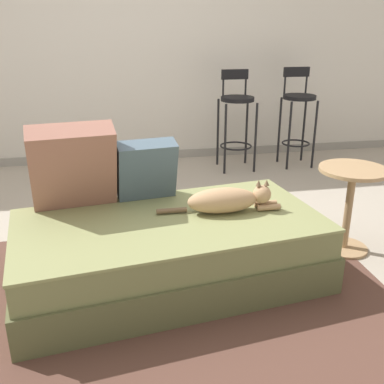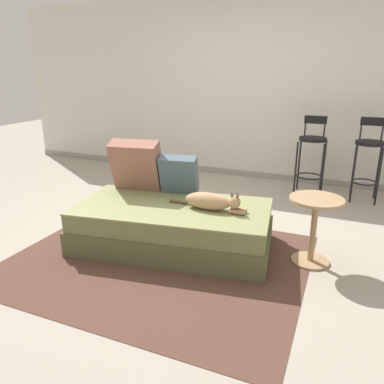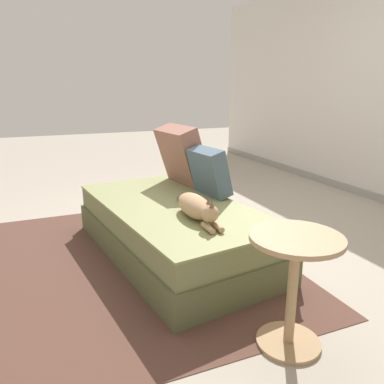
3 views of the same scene
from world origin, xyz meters
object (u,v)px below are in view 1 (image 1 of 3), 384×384
at_px(throw_pillow_middle, 146,169).
at_px(bar_stool_by_doorway, 298,110).
at_px(side_table, 350,198).
at_px(couch, 170,250).
at_px(bar_stool_near_window, 237,113).
at_px(throw_pillow_corner, 73,166).
at_px(cat, 228,200).

xyz_separation_m(throw_pillow_middle, bar_stool_by_doorway, (1.75, 1.76, 0.00)).
xyz_separation_m(throw_pillow_middle, side_table, (1.32, -0.17, -0.22)).
height_order(throw_pillow_middle, bar_stool_by_doorway, bar_stool_by_doorway).
distance_m(couch, bar_stool_by_doorway, 2.70).
relative_size(bar_stool_near_window, bar_stool_by_doorway, 0.99).
xyz_separation_m(throw_pillow_corner, cat, (0.89, -0.24, -0.19)).
height_order(throw_pillow_corner, bar_stool_by_doorway, bar_stool_by_doorway).
distance_m(throw_pillow_corner, side_table, 1.79).
xyz_separation_m(throw_pillow_corner, bar_stool_near_window, (1.52, 1.82, -0.08)).
relative_size(cat, side_table, 1.26).
xyz_separation_m(throw_pillow_corner, throw_pillow_middle, (0.44, 0.06, -0.07)).
height_order(couch, side_table, side_table).
height_order(couch, bar_stool_by_doorway, bar_stool_by_doorway).
relative_size(throw_pillow_corner, side_table, 0.91).
distance_m(bar_stool_near_window, bar_stool_by_doorway, 0.67).
height_order(bar_stool_near_window, bar_stool_by_doorway, bar_stool_by_doorway).
distance_m(cat, side_table, 0.89).
height_order(couch, bar_stool_near_window, bar_stool_near_window).
bearing_deg(side_table, bar_stool_by_doorway, 77.50).
relative_size(couch, bar_stool_by_doorway, 1.84).
xyz_separation_m(cat, bar_stool_by_doorway, (1.30, 2.06, 0.12)).
relative_size(throw_pillow_corner, bar_stool_by_doorway, 0.52).
height_order(throw_pillow_corner, bar_stool_near_window, bar_stool_near_window).
height_order(throw_pillow_middle, cat, throw_pillow_middle).
bearing_deg(side_table, cat, -171.36).
relative_size(couch, side_table, 3.23).
height_order(throw_pillow_middle, bar_stool_near_window, bar_stool_near_window).
xyz_separation_m(couch, bar_stool_near_window, (0.98, 2.10, 0.38)).
bearing_deg(bar_stool_near_window, side_table, -82.86).
bearing_deg(couch, bar_stool_near_window, 64.95).
height_order(bar_stool_near_window, side_table, bar_stool_near_window).
bearing_deg(couch, side_table, 8.33).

